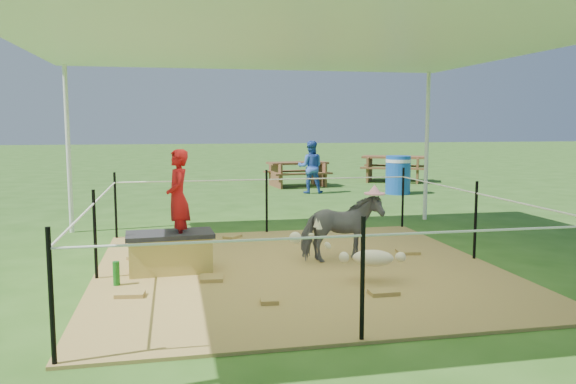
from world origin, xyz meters
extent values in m
plane|color=#2D5919|center=(0.00, 0.00, 0.00)|extent=(90.00, 90.00, 0.00)
cube|color=brown|center=(0.00, 0.00, 0.01)|extent=(4.60, 4.60, 0.03)
cylinder|color=silver|center=(-3.00, 3.00, 1.30)|extent=(0.07, 0.07, 2.60)
cylinder|color=silver|center=(3.00, 3.00, 1.30)|extent=(0.07, 0.07, 2.60)
cube|color=white|center=(0.00, 0.00, 2.64)|extent=(6.30, 6.30, 0.08)
cube|color=white|center=(0.00, 0.00, 2.79)|extent=(3.30, 3.30, 0.22)
cylinder|color=black|center=(-2.25, 2.25, 0.50)|extent=(0.04, 0.04, 1.00)
cylinder|color=black|center=(0.00, 2.25, 0.50)|extent=(0.04, 0.04, 1.00)
cylinder|color=black|center=(2.25, 2.25, 0.50)|extent=(0.04, 0.04, 1.00)
cylinder|color=black|center=(-2.25, 0.00, 0.50)|extent=(0.04, 0.04, 1.00)
cylinder|color=black|center=(2.25, 0.00, 0.50)|extent=(0.04, 0.04, 1.00)
cylinder|color=black|center=(-2.25, -2.25, 0.50)|extent=(0.04, 0.04, 1.00)
cylinder|color=black|center=(0.00, -2.25, 0.50)|extent=(0.04, 0.04, 1.00)
cylinder|color=white|center=(0.00, 2.25, 0.85)|extent=(4.50, 0.02, 0.02)
cylinder|color=white|center=(0.00, -2.25, 0.85)|extent=(4.50, 0.02, 0.02)
cylinder|color=white|center=(2.25, 0.00, 0.85)|extent=(0.02, 4.50, 0.02)
cylinder|color=white|center=(-2.25, 0.00, 0.85)|extent=(0.02, 4.50, 0.02)
cube|color=#A7903C|center=(-1.46, 0.12, 0.23)|extent=(0.93, 0.51, 0.40)
cube|color=black|center=(-1.46, 0.12, 0.46)|extent=(0.99, 0.56, 0.05)
imported|color=red|center=(-1.36, 0.12, 0.98)|extent=(0.28, 0.41, 1.09)
cylinder|color=#17671A|center=(-2.01, -0.33, 0.16)|extent=(0.07, 0.07, 0.25)
imported|color=#515156|center=(0.58, 0.20, 0.44)|extent=(1.01, 0.54, 0.82)
cylinder|color=pink|center=(0.58, 0.20, 0.91)|extent=(0.25, 0.25, 0.12)
cylinder|color=#174DAE|center=(3.99, 6.63, 0.47)|extent=(0.79, 0.79, 0.94)
cube|color=#553A1D|center=(1.95, 8.80, 0.34)|extent=(1.74, 1.35, 0.67)
cube|color=brown|center=(5.05, 9.53, 0.38)|extent=(2.23, 1.98, 0.76)
imported|color=blue|center=(1.93, 7.21, 0.65)|extent=(0.73, 0.62, 1.30)
camera|label=1|loc=(-1.40, -6.25, 1.69)|focal=35.00mm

